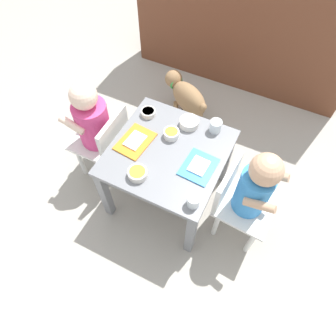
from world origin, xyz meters
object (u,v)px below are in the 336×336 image
(cereal_bowl_right_side, at_px, (138,173))
(veggie_bowl_near, at_px, (189,122))
(dining_table, at_px, (168,160))
(seated_child_left, at_px, (95,123))
(food_tray_right, at_px, (199,167))
(water_cup_left, at_px, (215,127))
(food_tray_left, at_px, (135,141))
(seated_child_right, at_px, (252,190))
(cereal_bowl_left_side, at_px, (148,112))
(dog, at_px, (186,96))
(water_cup_right, at_px, (193,201))
(veggie_bowl_far, at_px, (171,134))

(cereal_bowl_right_side, height_order, veggie_bowl_near, veggie_bowl_near)
(dining_table, bearing_deg, seated_child_left, 179.68)
(food_tray_right, bearing_deg, dining_table, 172.94)
(water_cup_left, bearing_deg, food_tray_left, -143.04)
(seated_child_left, bearing_deg, veggie_bowl_near, 23.24)
(water_cup_left, distance_m, veggie_bowl_near, 0.14)
(dining_table, relative_size, seated_child_right, 0.83)
(seated_child_right, bearing_deg, seated_child_left, 178.39)
(cereal_bowl_left_side, bearing_deg, dining_table, -40.38)
(seated_child_right, height_order, cereal_bowl_left_side, seated_child_right)
(dining_table, bearing_deg, food_tray_right, -7.06)
(dog, distance_m, water_cup_right, 0.99)
(water_cup_left, bearing_deg, dog, 129.53)
(food_tray_right, height_order, water_cup_right, water_cup_right)
(food_tray_left, distance_m, cereal_bowl_right_side, 0.21)
(dining_table, bearing_deg, seated_child_right, -2.91)
(water_cup_right, bearing_deg, seated_child_right, 41.93)
(seated_child_left, height_order, seated_child_right, seated_child_right)
(dining_table, distance_m, food_tray_left, 0.20)
(veggie_bowl_far, xyz_separation_m, veggie_bowl_near, (0.05, 0.11, -0.00))
(seated_child_right, relative_size, veggie_bowl_near, 6.73)
(cereal_bowl_right_side, relative_size, veggie_bowl_far, 1.15)
(food_tray_right, relative_size, veggie_bowl_far, 2.30)
(water_cup_left, bearing_deg, water_cup_right, -81.02)
(dining_table, height_order, veggie_bowl_near, veggie_bowl_near)
(cereal_bowl_right_side, bearing_deg, food_tray_left, 123.13)
(dining_table, bearing_deg, dog, 105.36)
(veggie_bowl_far, bearing_deg, seated_child_right, -13.75)
(seated_child_right, relative_size, water_cup_left, 10.60)
(veggie_bowl_far, relative_size, veggie_bowl_near, 0.79)
(seated_child_left, relative_size, food_tray_right, 3.67)
(veggie_bowl_far, bearing_deg, food_tray_right, -29.47)
(dining_table, distance_m, cereal_bowl_left_side, 0.29)
(food_tray_left, bearing_deg, cereal_bowl_right_side, -56.87)
(dining_table, relative_size, cereal_bowl_right_side, 6.14)
(food_tray_right, xyz_separation_m, veggie_bowl_far, (-0.20, 0.12, 0.02))
(food_tray_right, bearing_deg, seated_child_right, -0.16)
(dining_table, xyz_separation_m, food_tray_left, (-0.18, -0.02, 0.08))
(food_tray_right, xyz_separation_m, cereal_bowl_left_side, (-0.39, 0.20, 0.01))
(seated_child_left, relative_size, seated_child_right, 1.00)
(dog, relative_size, cereal_bowl_left_side, 4.97)
(dining_table, distance_m, dog, 0.69)
(cereal_bowl_left_side, bearing_deg, dog, 86.19)
(seated_child_left, xyz_separation_m, cereal_bowl_right_side, (0.38, -0.20, 0.03))
(dining_table, relative_size, veggie_bowl_near, 5.62)
(dog, height_order, veggie_bowl_far, veggie_bowl_far)
(food_tray_left, bearing_deg, dining_table, 7.06)
(cereal_bowl_right_side, distance_m, veggie_bowl_near, 0.41)
(veggie_bowl_near, bearing_deg, cereal_bowl_right_side, -102.53)
(food_tray_left, height_order, food_tray_right, same)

